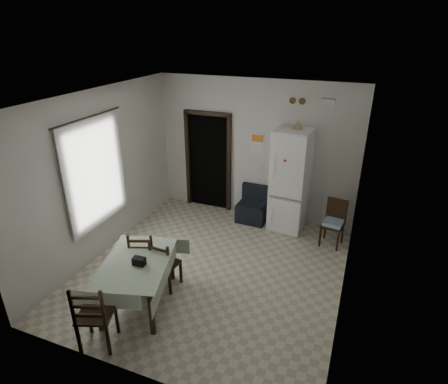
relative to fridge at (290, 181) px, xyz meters
name	(u,v)px	position (x,y,z in m)	size (l,w,h in m)	color
ground	(213,270)	(-0.83, -1.93, -1.03)	(4.50, 4.50, 0.00)	beige
ceiling	(211,98)	(-0.83, -1.93, 1.87)	(4.20, 4.50, 0.02)	white
wall_back	(255,150)	(-0.83, 0.32, 0.42)	(4.20, 0.02, 2.90)	silver
wall_front	(127,276)	(-0.83, -4.18, 0.42)	(4.20, 0.02, 2.90)	silver
wall_left	(101,174)	(-2.93, -1.93, 0.42)	(0.02, 4.50, 2.90)	silver
wall_right	(354,216)	(1.27, -1.93, 0.42)	(0.02, 4.50, 2.90)	silver
doorway	(212,159)	(-1.88, 0.52, 0.03)	(1.06, 0.52, 2.22)	black
window_recess	(90,172)	(-2.98, -2.13, 0.52)	(0.10, 1.20, 1.60)	silver
curtain	(96,173)	(-2.87, -2.13, 0.52)	(0.02, 1.45, 1.85)	silver
curtain_rod	(88,117)	(-2.86, -2.13, 1.47)	(0.02, 0.02, 1.60)	black
calendar	(258,143)	(-0.78, 0.31, 0.59)	(0.28, 0.02, 0.40)	white
calendar_image	(258,138)	(-0.78, 0.30, 0.69)	(0.24, 0.01, 0.14)	orange
light_switch	(261,168)	(-0.68, 0.31, 0.07)	(0.08, 0.02, 0.12)	beige
vent_left	(293,101)	(-0.13, 0.31, 1.49)	(0.12, 0.12, 0.03)	brown
vent_right	(302,101)	(0.05, 0.31, 1.49)	(0.12, 0.12, 0.03)	brown
emergency_light	(328,102)	(0.52, 0.28, 1.52)	(0.25, 0.07, 0.09)	white
fridge	(290,181)	(0.00, 0.00, 0.00)	(0.67, 0.67, 2.06)	white
tan_cone	(298,125)	(0.06, 0.04, 1.11)	(0.20, 0.20, 0.17)	tan
navy_seat	(253,205)	(-0.75, 0.00, -0.66)	(0.61, 0.59, 0.73)	black
corner_chair	(333,224)	(0.93, -0.37, -0.59)	(0.38, 0.38, 0.89)	black
dining_table	(138,282)	(-1.54, -3.08, -0.67)	(0.92, 1.40, 0.73)	#AFC0A5
black_bag	(139,261)	(-1.46, -3.12, -0.25)	(0.18, 0.11, 0.12)	black
dining_chair_far_left	(144,255)	(-1.75, -2.58, -0.56)	(0.40, 0.40, 0.94)	black
dining_chair_far_right	(166,263)	(-1.35, -2.59, -0.60)	(0.37, 0.37, 0.87)	black
dining_chair_near_head	(96,313)	(-1.59, -3.95, -0.52)	(0.43, 0.43, 1.01)	black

